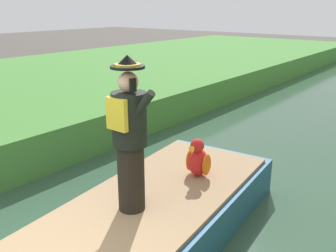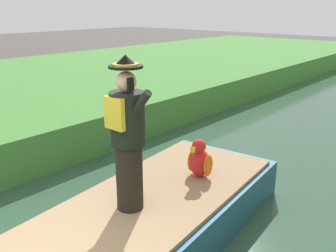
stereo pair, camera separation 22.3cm
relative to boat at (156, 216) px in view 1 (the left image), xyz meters
name	(u,v)px [view 1 (the left image)]	position (x,y,z in m)	size (l,w,h in m)	color
boat	(156,216)	(0.00, 0.00, 0.00)	(2.24, 4.37, 0.61)	#23517A
person_pirate	(130,137)	(-0.01, -0.44, 1.23)	(0.61, 0.42, 1.85)	black
parrot_plush	(198,160)	(0.10, 0.84, 0.55)	(0.36, 0.35, 0.57)	red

